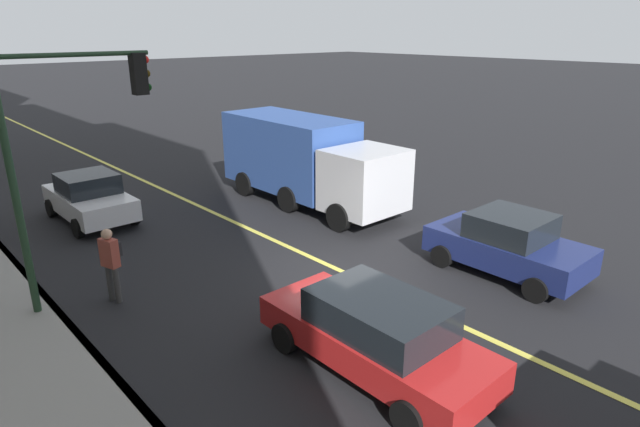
% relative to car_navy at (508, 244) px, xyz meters
% --- Properties ---
extents(ground, '(200.00, 200.00, 0.00)m').
position_rel_car_navy_xyz_m(ground, '(2.67, 3.10, -0.79)').
color(ground, black).
extents(sidewalk_slab, '(80.00, 3.21, 0.15)m').
position_rel_car_navy_xyz_m(sidewalk_slab, '(2.67, 10.82, -0.72)').
color(sidewalk_slab, gray).
rests_on(sidewalk_slab, ground).
extents(curb_edge, '(80.00, 0.16, 0.15)m').
position_rel_car_navy_xyz_m(curb_edge, '(2.67, 9.29, -0.72)').
color(curb_edge, slate).
rests_on(curb_edge, ground).
extents(lane_stripe_center, '(80.00, 0.16, 0.01)m').
position_rel_car_navy_xyz_m(lane_stripe_center, '(2.67, 3.10, -0.78)').
color(lane_stripe_center, '#D8CC4C').
rests_on(lane_stripe_center, ground).
extents(car_navy, '(3.91, 2.08, 1.59)m').
position_rel_car_navy_xyz_m(car_navy, '(0.00, 0.00, 0.00)').
color(car_navy, navy).
rests_on(car_navy, ground).
extents(car_red, '(4.59, 1.92, 1.50)m').
position_rel_car_navy_xyz_m(car_red, '(-0.54, 5.58, -0.02)').
color(car_red, red).
rests_on(car_red, ground).
extents(car_white, '(3.86, 1.94, 1.58)m').
position_rel_car_navy_xyz_m(car_white, '(11.12, 6.44, -0.01)').
color(car_white, silver).
rests_on(car_white, ground).
extents(truck_blue, '(7.40, 2.50, 2.99)m').
position_rel_car_navy_xyz_m(truck_blue, '(7.88, 0.01, 0.82)').
color(truck_blue, silver).
rests_on(truck_blue, ground).
extents(pedestrian_with_backpack, '(0.47, 0.45, 1.78)m').
position_rel_car_navy_xyz_m(pedestrian_with_backpack, '(5.23, 8.06, 0.26)').
color(pedestrian_with_backpack, '#383838').
rests_on(pedestrian_with_backpack, ground).
extents(traffic_light_mast, '(0.28, 3.20, 5.75)m').
position_rel_car_navy_xyz_m(traffic_light_mast, '(5.64, 8.44, 3.11)').
color(traffic_light_mast, '#1E3823').
rests_on(traffic_light_mast, ground).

